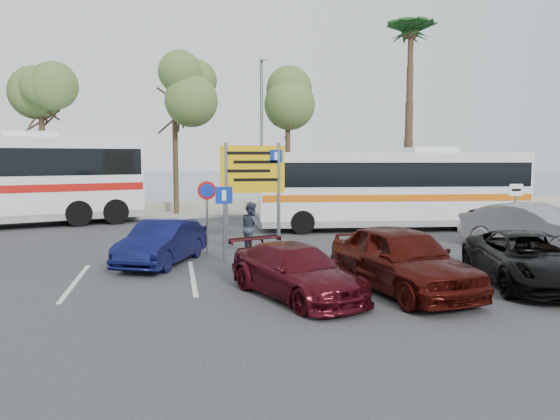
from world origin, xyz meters
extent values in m
plane|color=#313133|center=(0.00, 0.00, 0.00)|extent=(120.00, 120.00, 0.00)
cube|color=#9B988C|center=(0.00, 14.00, 0.07)|extent=(44.00, 2.40, 0.15)
cube|color=#A39B82|center=(0.00, 16.00, 0.30)|extent=(48.00, 0.80, 0.60)
plane|color=#465C71|center=(0.00, 60.00, 0.01)|extent=(140.00, 140.00, 0.00)
cylinder|color=#382619|center=(-8.00, 14.00, 2.67)|extent=(0.28, 0.28, 5.04)
cylinder|color=#382619|center=(-1.50, 14.00, 2.95)|extent=(0.28, 0.28, 5.60)
cylinder|color=#382619|center=(4.50, 14.00, 2.74)|extent=(0.28, 0.28, 5.18)
cylinder|color=#382619|center=(11.50, 14.00, 5.15)|extent=(0.48, 0.48, 10.00)
cylinder|color=slate|center=(3.00, 13.60, 4.15)|extent=(0.16, 0.16, 8.00)
cylinder|color=slate|center=(3.00, 13.15, 8.10)|extent=(0.12, 0.90, 0.12)
cube|color=slate|center=(3.00, 12.65, 8.05)|extent=(0.45, 0.25, 0.12)
cylinder|color=slate|center=(0.10, 3.20, 1.80)|extent=(0.12, 0.12, 3.60)
cylinder|color=slate|center=(1.90, 3.20, 1.80)|extent=(0.12, 0.12, 3.60)
cube|color=#DDAB0B|center=(1.00, 3.20, 2.70)|extent=(2.20, 0.06, 1.60)
cube|color=#0C2699|center=(1.80, 3.16, 3.15)|extent=(0.42, 0.01, 0.42)
cylinder|color=slate|center=(-0.60, 2.40, 1.10)|extent=(0.07, 0.07, 2.20)
cylinder|color=#B20C0C|center=(-0.60, 2.37, 2.05)|extent=(0.60, 0.03, 0.60)
cylinder|color=slate|center=(-0.20, 0.80, 1.10)|extent=(0.07, 0.07, 2.20)
cube|color=#0C2699|center=(-0.20, 0.78, 2.00)|extent=(0.50, 0.03, 0.50)
cylinder|color=slate|center=(9.80, 1.50, 1.10)|extent=(0.07, 0.07, 2.20)
cube|color=white|center=(9.80, 1.48, 2.00)|extent=(0.50, 0.03, 0.40)
cube|color=white|center=(7.50, 6.77, 1.91)|extent=(11.49, 3.65, 2.78)
cube|color=black|center=(7.50, 6.77, 2.40)|extent=(11.27, 3.66, 0.99)
cube|color=#E25F0D|center=(7.50, 6.77, 1.46)|extent=(11.38, 3.67, 0.28)
cube|color=gray|center=(7.50, 6.77, 0.52)|extent=(11.37, 3.61, 0.52)
cube|color=white|center=(7.50, 6.77, 3.41)|extent=(2.04, 1.71, 0.23)
imported|color=#0E1143|center=(-2.00, 0.91, 0.64)|extent=(2.77, 4.11, 1.28)
imported|color=#4A0C15|center=(1.00, -3.50, 0.58)|extent=(2.94, 4.34, 1.17)
imported|color=#400D09|center=(3.50, -3.50, 0.77)|extent=(2.53, 4.78, 1.55)
imported|color=black|center=(6.79, -3.50, 0.64)|extent=(3.21, 5.01, 1.29)
imported|color=gray|center=(10.00, 0.73, 0.79)|extent=(3.44, 5.06, 1.58)
imported|color=#32394B|center=(0.81, 2.21, 0.84)|extent=(0.76, 0.91, 1.67)
camera|label=1|loc=(-1.66, -15.13, 3.12)|focal=35.00mm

